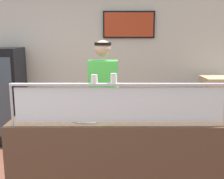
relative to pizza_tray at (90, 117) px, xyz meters
name	(u,v)px	position (x,y,z in m)	size (l,w,h in m)	color
ground_plane	(118,170)	(0.32, 0.68, -0.97)	(12.00, 12.00, 0.00)	brown
shop_rear_unit	(117,61)	(0.33, 2.19, 0.39)	(6.67, 0.13, 2.70)	beige
serving_counter	(120,158)	(0.32, 0.03, -0.49)	(2.27, 0.70, 0.95)	#4C3828
sneeze_guard	(121,99)	(0.32, -0.26, 0.25)	(2.10, 0.06, 0.42)	#B2B5BC
pizza_tray	(90,117)	(0.00, 0.00, 0.00)	(0.42, 0.42, 0.04)	#9EA0A8
pizza_server	(89,115)	(0.00, -0.02, 0.02)	(0.07, 0.28, 0.01)	#ADAFB7
parmesan_shaker	(96,80)	(0.09, -0.26, 0.44)	(0.06, 0.06, 0.08)	white
pepper_flake_shaker	(115,79)	(0.27, -0.26, 0.45)	(0.06, 0.06, 0.10)	white
worker_figure	(105,98)	(0.14, 0.72, 0.04)	(0.41, 0.50, 1.76)	#23232D
drink_fridge	(6,96)	(-1.58, 1.74, -0.16)	(0.61, 0.62, 1.61)	black
prep_shelf	(215,118)	(1.99, 1.70, -0.54)	(0.70, 0.55, 0.86)	#B7BABF
pizza_box_stack	(218,85)	(2.00, 1.70, 0.03)	(0.49, 0.48, 0.27)	tan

